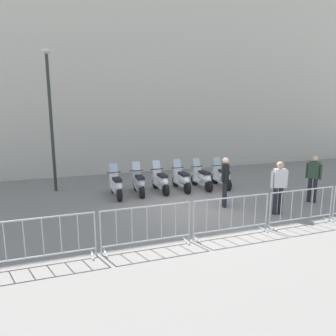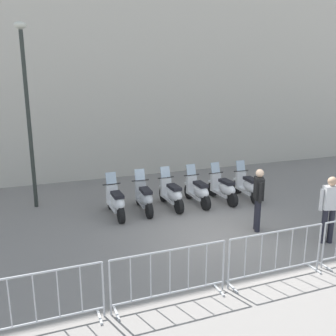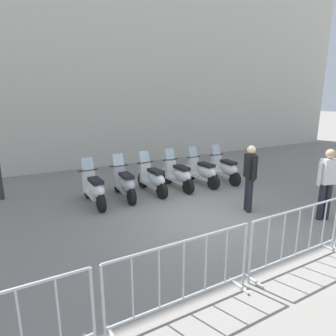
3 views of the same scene
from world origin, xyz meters
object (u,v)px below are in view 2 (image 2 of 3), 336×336
barrier_segment_0 (35,303)px  motorcycle_3 (198,191)px  officer_by_barriers (330,206)px  motorcycle_1 (144,198)px  motorcycle_4 (224,189)px  barrier_segment_2 (276,255)px  officer_mid_plaza (258,196)px  motorcycle_0 (116,202)px  street_lamp (27,100)px  motorcycle_5 (248,186)px  barrier_segment_1 (170,276)px  motorcycle_2 (172,194)px

barrier_segment_0 → motorcycle_3: bearing=34.2°
motorcycle_3 → officer_by_barriers: (1.25, -3.97, 0.53)m
motorcycle_1 → motorcycle_4: size_ratio=0.99×
barrier_segment_2 → motorcycle_4: bearing=65.2°
officer_mid_plaza → motorcycle_4: bearing=74.3°
motorcycle_0 → street_lamp: bearing=132.9°
barrier_segment_2 → officer_mid_plaza: bearing=56.3°
street_lamp → officer_mid_plaza: size_ratio=3.26×
motorcycle_5 → motorcycle_0: bearing=171.9°
street_lamp → officer_by_barriers: (5.94, -6.36, -2.44)m
barrier_segment_1 → motorcycle_1: bearing=70.1°
street_lamp → barrier_segment_0: bearing=-99.8°
street_lamp → motorcycle_1: bearing=-36.8°
motorcycle_0 → barrier_segment_1: bearing=-98.9°
motorcycle_2 → officer_mid_plaza: officer_mid_plaza is taller
barrier_segment_0 → street_lamp: street_lamp is taller
motorcycle_4 → barrier_segment_2: bearing=-114.8°
motorcycle_4 → officer_by_barriers: (0.35, -3.80, 0.53)m
motorcycle_4 → officer_mid_plaza: bearing=-105.7°
motorcycle_2 → motorcycle_4: size_ratio=1.00×
motorcycle_3 → officer_by_barriers: size_ratio=1.00×
motorcycle_3 → motorcycle_0: bearing=174.0°
motorcycle_0 → barrier_segment_2: motorcycle_0 is taller
barrier_segment_1 → officer_by_barriers: officer_by_barriers is taller
barrier_segment_0 → barrier_segment_1: (2.32, -0.34, 0.00)m
motorcycle_3 → officer_mid_plaza: bearing=-84.5°
motorcycle_0 → barrier_segment_2: size_ratio=0.77×
motorcycle_1 → street_lamp: 4.64m
motorcycle_2 → barrier_segment_0: size_ratio=0.77×
motorcycle_3 → officer_mid_plaza: officer_mid_plaza is taller
motorcycle_0 → officer_mid_plaza: size_ratio=1.00×
motorcycle_4 → officer_by_barriers: size_ratio=1.00×
motorcycle_3 → motorcycle_4: bearing=-10.8°
street_lamp → motorcycle_3: bearing=-26.9°
motorcycle_1 → street_lamp: street_lamp is taller
barrier_segment_1 → street_lamp: 7.35m
motorcycle_3 → officer_mid_plaza: size_ratio=1.00×
street_lamp → barrier_segment_1: bearing=-79.5°
motorcycle_3 → motorcycle_4: 0.92m
officer_by_barriers → motorcycle_0: bearing=133.1°
motorcycle_3 → motorcycle_5: size_ratio=1.01×
motorcycle_1 → barrier_segment_0: 5.74m
motorcycle_5 → street_lamp: 7.64m
motorcycle_2 → officer_by_barriers: officer_by_barriers is taller
motorcycle_2 → motorcycle_3: size_ratio=1.00×
officer_mid_plaza → motorcycle_2: bearing=113.3°
street_lamp → motorcycle_2: bearing=-30.7°
motorcycle_0 → officer_mid_plaza: bearing=-43.4°
motorcycle_3 → barrier_segment_1: motorcycle_3 is taller
motorcycle_5 → barrier_segment_2: motorcycle_5 is taller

